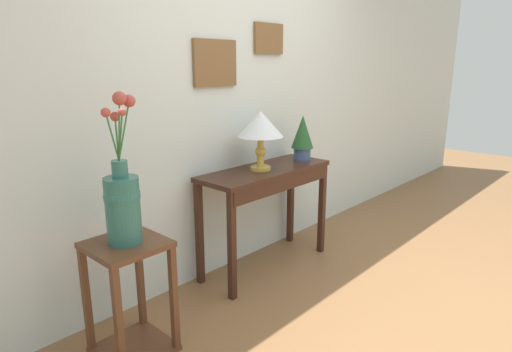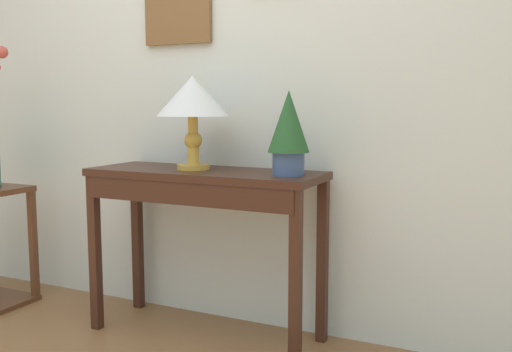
% 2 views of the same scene
% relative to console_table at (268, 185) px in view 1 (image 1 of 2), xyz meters
% --- Properties ---
extents(ground_plane, '(12.00, 12.00, 0.01)m').
position_rel_console_table_xyz_m(ground_plane, '(-0.02, -1.27, -0.67)').
color(ground_plane, brown).
extents(back_wall_with_art, '(9.00, 0.13, 2.80)m').
position_rel_console_table_xyz_m(back_wall_with_art, '(-0.02, 0.31, 0.73)').
color(back_wall_with_art, silver).
rests_on(back_wall_with_art, ground).
extents(console_table, '(1.11, 0.40, 0.80)m').
position_rel_console_table_xyz_m(console_table, '(0.00, 0.00, 0.00)').
color(console_table, '#381E14').
rests_on(console_table, ground).
extents(table_lamp, '(0.33, 0.33, 0.43)m').
position_rel_console_table_xyz_m(table_lamp, '(-0.06, 0.02, 0.45)').
color(table_lamp, gold).
rests_on(table_lamp, console_table).
extents(potted_plant_on_console, '(0.18, 0.18, 0.36)m').
position_rel_console_table_xyz_m(potted_plant_on_console, '(0.43, 0.01, 0.32)').
color(potted_plant_on_console, '#3D5684').
rests_on(potted_plant_on_console, console_table).
extents(pedestal_stand_left, '(0.37, 0.37, 0.65)m').
position_rel_console_table_xyz_m(pedestal_stand_left, '(-1.28, -0.14, -0.34)').
color(pedestal_stand_left, '#56331E').
rests_on(pedestal_stand_left, ground).
extents(flower_vase_tall, '(0.24, 0.20, 0.77)m').
position_rel_console_table_xyz_m(flower_vase_tall, '(-1.28, -0.14, 0.22)').
color(flower_vase_tall, '#2D665B').
rests_on(flower_vase_tall, pedestal_stand_left).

